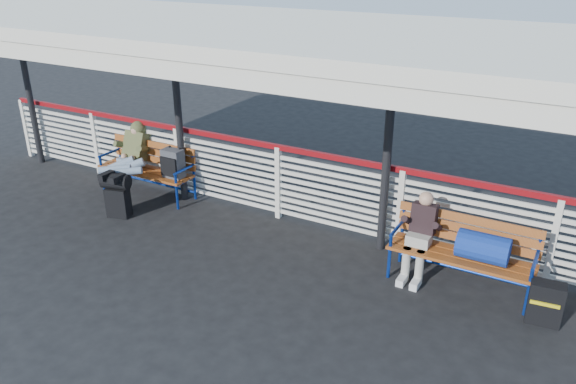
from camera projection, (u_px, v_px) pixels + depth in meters
The scene contains 9 objects.
ground at pixel (208, 271), 7.57m from camera, with size 60.00×60.00×0.00m, color black.
fence at pixel (278, 180), 8.82m from camera, with size 12.08×0.08×1.24m.
canopy at pixel (236, 32), 7.05m from camera, with size 12.60×3.60×3.16m.
luggage_stack at pixel (117, 193), 8.97m from camera, with size 0.49×0.36×0.74m.
bench_left at pixel (157, 164), 9.63m from camera, with size 1.80×0.56×0.96m.
bench_right at pixel (474, 247), 6.95m from camera, with size 1.80×0.56×0.92m.
traveler_man at pixel (127, 162), 9.51m from camera, with size 0.94×1.51×0.77m.
companion_person at pixel (420, 235), 7.26m from camera, with size 0.32×0.66×1.15m.
suitcase_side at pixel (545, 303), 6.44m from camera, with size 0.40×0.27×0.52m.
Camera 1 is at (4.13, -5.15, 4.00)m, focal length 35.00 mm.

